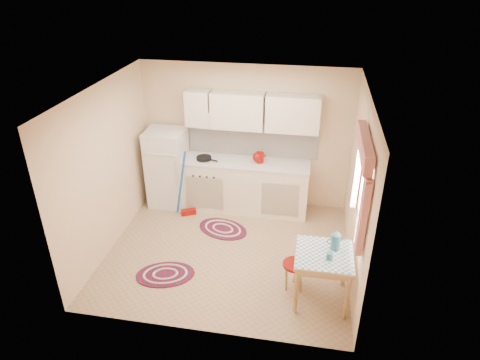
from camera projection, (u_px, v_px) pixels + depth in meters
name	position (u px, v px, depth m)	size (l,w,h in m)	color
room_shell	(241.00, 150.00, 6.01)	(3.64, 3.60, 2.52)	tan
fridge	(168.00, 168.00, 7.54)	(0.65, 0.60, 1.40)	white
broom	(187.00, 184.00, 7.21)	(0.28, 0.12, 1.20)	#1B4DAC
base_cabinets	(243.00, 186.00, 7.50)	(2.25, 0.60, 0.88)	white
countertop	(243.00, 162.00, 7.28)	(2.27, 0.62, 0.04)	silver
frying_pan	(204.00, 158.00, 7.32)	(0.26, 0.26, 0.05)	black
red_kettle	(258.00, 157.00, 7.19)	(0.19, 0.17, 0.19)	#810904
red_canister	(260.00, 158.00, 7.19)	(0.12, 0.12, 0.16)	#810904
table	(322.00, 276.00, 5.51)	(0.72, 0.72, 0.72)	tan
stool	(294.00, 276.00, 5.75)	(0.33, 0.33, 0.42)	#810904
coffee_pot	(336.00, 240.00, 5.36)	(0.15, 0.13, 0.30)	#2A6580
mug	(330.00, 256.00, 5.22)	(0.08, 0.08, 0.10)	#2A6580
rug_center	(223.00, 229.00, 7.08)	(0.85, 0.57, 0.02)	maroon
rug_left	(165.00, 274.00, 6.07)	(0.83, 0.56, 0.02)	maroon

